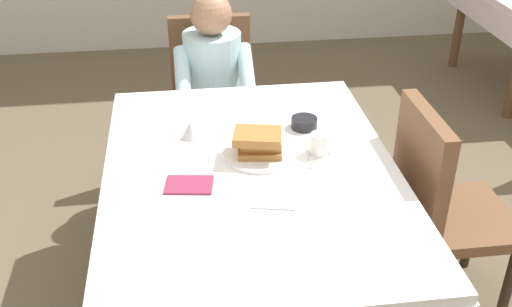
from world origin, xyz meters
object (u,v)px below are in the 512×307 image
knife_right_of_plate (308,155)px  bowl_butter (304,123)px  fork_left_of_plate (211,161)px  spoon_near_edge (273,208)px  dining_table_main (252,189)px  chair_right_side (439,200)px  syrup_pitcher (190,130)px  diner_person (214,80)px  cup_coffee (320,144)px  chair_diner (212,92)px  breakfast_stack (259,142)px  plate_breakfast (259,154)px

knife_right_of_plate → bowl_butter: bearing=-0.7°
fork_left_of_plate → spoon_near_edge: bearing=-150.2°
dining_table_main → fork_left_of_plate: size_ratio=8.47×
chair_right_side → syrup_pitcher: (-0.99, 0.28, 0.25)m
fork_left_of_plate → dining_table_main: bearing=-116.0°
diner_person → bowl_butter: (0.33, -0.71, 0.09)m
cup_coffee → spoon_near_edge: 0.42m
dining_table_main → chair_right_side: bearing=0.0°
chair_diner → dining_table_main: bearing=93.5°
syrup_pitcher → bowl_butter: bearing=3.0°
dining_table_main → cup_coffee: (0.28, 0.08, 0.13)m
breakfast_stack → bowl_butter: breakfast_stack is taller
syrup_pitcher → diner_person: bearing=78.9°
breakfast_stack → knife_right_of_plate: (0.19, -0.01, -0.06)m
chair_diner → fork_left_of_plate: 1.12m
bowl_butter → knife_right_of_plate: 0.23m
diner_person → chair_right_side: (0.84, -1.01, -0.14)m
plate_breakfast → breakfast_stack: (-0.00, -0.01, 0.06)m
diner_person → breakfast_stack: diner_person is taller
plate_breakfast → knife_right_of_plate: 0.19m
cup_coffee → fork_left_of_plate: bearing=-178.8°
plate_breakfast → diner_person: bearing=97.0°
bowl_butter → chair_diner: bearing=110.9°
chair_right_side → fork_left_of_plate: chair_right_side is taller
cup_coffee → fork_left_of_plate: (-0.43, -0.01, -0.04)m
fork_left_of_plate → spoon_near_edge: size_ratio=1.20×
chair_right_side → knife_right_of_plate: 0.58m
dining_table_main → chair_diner: bearing=93.5°
dining_table_main → syrup_pitcher: bearing=128.1°
dining_table_main → spoon_near_edge: size_ratio=10.16×
chair_diner → spoon_near_edge: size_ratio=6.20×
diner_person → bowl_butter: diner_person is taller
chair_diner → chair_right_side: same height
syrup_pitcher → knife_right_of_plate: (0.45, -0.20, -0.04)m
cup_coffee → chair_right_side: bearing=-9.6°
breakfast_stack → spoon_near_edge: size_ratio=1.36×
chair_right_side → cup_coffee: chair_right_side is taller
plate_breakfast → fork_left_of_plate: size_ratio=1.56×
chair_diner → chair_right_side: bearing=125.7°
dining_table_main → syrup_pitcher: size_ratio=19.05×
spoon_near_edge → fork_left_of_plate: bearing=131.5°
dining_table_main → bowl_butter: 0.41m
chair_right_side → plate_breakfast: (-0.73, 0.09, 0.22)m
bowl_butter → spoon_near_edge: size_ratio=0.73×
plate_breakfast → knife_right_of_plate: bearing=-6.0°
plate_breakfast → bowl_butter: (0.22, 0.21, 0.01)m
diner_person → knife_right_of_plate: bearing=107.8°
dining_table_main → breakfast_stack: bearing=64.8°
syrup_pitcher → knife_right_of_plate: bearing=-24.3°
fork_left_of_plate → knife_right_of_plate: size_ratio=0.90×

